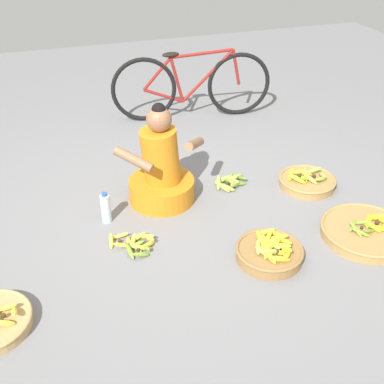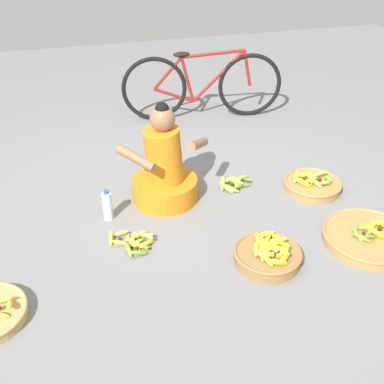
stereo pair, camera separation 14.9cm
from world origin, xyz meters
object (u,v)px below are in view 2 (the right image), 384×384
(vendor_woman_front, at_px, (164,170))
(banana_basket_back_left, at_px, (369,237))
(loose_bananas_front_left, at_px, (233,183))
(loose_bananas_front_right, at_px, (135,242))
(bicycle_leaning, at_px, (202,86))
(banana_basket_mid_left, at_px, (312,184))
(banana_basket_front_center, at_px, (268,254))
(water_bottle, at_px, (108,206))

(vendor_woman_front, distance_m, banana_basket_back_left, 1.58)
(loose_bananas_front_left, height_order, loose_bananas_front_right, loose_bananas_front_left)
(bicycle_leaning, distance_m, banana_basket_back_left, 2.50)
(banana_basket_back_left, relative_size, loose_bananas_front_left, 2.15)
(bicycle_leaning, height_order, banana_basket_mid_left, bicycle_leaning)
(vendor_woman_front, bearing_deg, banana_basket_front_center, -62.80)
(vendor_woman_front, height_order, bicycle_leaning, vendor_woman_front)
(water_bottle, bearing_deg, loose_bananas_front_left, 9.47)
(banana_basket_front_center, height_order, banana_basket_back_left, banana_basket_front_center)
(loose_bananas_front_left, xyz_separation_m, water_bottle, (-1.07, -0.18, 0.08))
(bicycle_leaning, xyz_separation_m, water_bottle, (-1.23, -1.64, -0.24))
(bicycle_leaning, height_order, banana_basket_front_center, bicycle_leaning)
(vendor_woman_front, distance_m, banana_basket_mid_left, 1.24)
(banana_basket_mid_left, relative_size, banana_basket_front_center, 1.03)
(loose_bananas_front_right, bearing_deg, banana_basket_back_left, -14.70)
(banana_basket_front_center, bearing_deg, vendor_woman_front, 117.20)
(bicycle_leaning, height_order, loose_bananas_front_right, bicycle_leaning)
(banana_basket_back_left, relative_size, loose_bananas_front_right, 1.95)
(bicycle_leaning, bearing_deg, banana_basket_back_left, -78.46)
(loose_bananas_front_right, bearing_deg, loose_bananas_front_left, 30.50)
(loose_bananas_front_left, bearing_deg, water_bottle, -170.53)
(loose_bananas_front_right, bearing_deg, banana_basket_mid_left, 12.12)
(bicycle_leaning, xyz_separation_m, banana_basket_back_left, (0.50, -2.43, -0.31))
(loose_bananas_front_left, relative_size, water_bottle, 1.20)
(vendor_woman_front, relative_size, banana_basket_back_left, 1.27)
(banana_basket_front_center, distance_m, loose_bananas_front_left, 0.97)
(bicycle_leaning, xyz_separation_m, loose_bananas_front_right, (-1.10, -2.01, -0.33))
(vendor_woman_front, height_order, banana_basket_back_left, vendor_woman_front)
(banana_basket_mid_left, xyz_separation_m, loose_bananas_front_left, (-0.62, 0.22, -0.01))
(loose_bananas_front_left, bearing_deg, bicycle_leaning, 83.54)
(banana_basket_front_center, bearing_deg, water_bottle, 140.59)
(banana_basket_mid_left, xyz_separation_m, water_bottle, (-1.68, 0.04, 0.07))
(bicycle_leaning, bearing_deg, loose_bananas_front_left, -96.46)
(loose_bananas_front_left, bearing_deg, banana_basket_mid_left, -19.38)
(bicycle_leaning, bearing_deg, vendor_woman_front, -117.02)
(vendor_woman_front, xyz_separation_m, bicycle_leaning, (0.76, 1.49, 0.09))
(loose_bananas_front_right, bearing_deg, water_bottle, 110.14)
(banana_basket_front_center, relative_size, water_bottle, 1.83)
(vendor_woman_front, bearing_deg, loose_bananas_front_left, 2.32)
(banana_basket_mid_left, distance_m, water_bottle, 1.68)
(loose_bananas_front_left, bearing_deg, banana_basket_front_center, -96.39)
(bicycle_leaning, xyz_separation_m, banana_basket_front_center, (-0.27, -2.43, -0.30))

